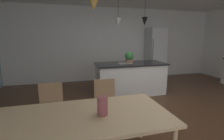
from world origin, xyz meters
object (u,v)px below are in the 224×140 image
at_px(chair_far_left, 51,108).
at_px(potted_plant_on_island, 129,57).
at_px(chair_far_right, 106,103).
at_px(dining_table, 84,120).
at_px(refrigerator, 155,54).
at_px(kitchen_island, 130,78).
at_px(vase_on_dining_table, 102,106).

xyz_separation_m(chair_far_left, potted_plant_on_island, (1.96, 1.59, 0.59)).
relative_size(chair_far_right, chair_far_left, 1.00).
xyz_separation_m(dining_table, chair_far_left, (-0.46, 0.86, -0.19)).
bearing_deg(potted_plant_on_island, chair_far_left, -141.05).
xyz_separation_m(refrigerator, potted_plant_on_island, (-1.62, -1.41, 0.08)).
xyz_separation_m(dining_table, kitchen_island, (1.55, 2.45, -0.20)).
height_order(kitchen_island, vase_on_dining_table, vase_on_dining_table).
xyz_separation_m(kitchen_island, potted_plant_on_island, (-0.05, 0.00, 0.60)).
xyz_separation_m(dining_table, potted_plant_on_island, (1.50, 2.45, 0.40)).
xyz_separation_m(chair_far_left, refrigerator, (3.58, 2.99, 0.51)).
distance_m(refrigerator, potted_plant_on_island, 2.15).
relative_size(chair_far_left, potted_plant_on_island, 2.64).
distance_m(chair_far_left, potted_plant_on_island, 2.59).
relative_size(refrigerator, vase_on_dining_table, 8.88).
bearing_deg(chair_far_left, chair_far_right, -0.00).
bearing_deg(vase_on_dining_table, refrigerator, 53.36).
height_order(refrigerator, vase_on_dining_table, refrigerator).
bearing_deg(vase_on_dining_table, kitchen_island, 61.95).
bearing_deg(dining_table, chair_far_left, 118.06).
bearing_deg(refrigerator, kitchen_island, -138.15).
distance_m(chair_far_left, refrigerator, 4.69).
xyz_separation_m(dining_table, refrigerator, (3.12, 3.86, 0.32)).
relative_size(chair_far_left, kitchen_island, 0.44).
height_order(kitchen_island, refrigerator, refrigerator).
bearing_deg(potted_plant_on_island, vase_on_dining_table, -117.22).
relative_size(dining_table, vase_on_dining_table, 9.23).
height_order(refrigerator, potted_plant_on_island, refrigerator).
bearing_deg(kitchen_island, refrigerator, 41.85).
distance_m(dining_table, chair_far_right, 1.00).
relative_size(chair_far_right, vase_on_dining_table, 3.92).
xyz_separation_m(chair_far_right, kitchen_island, (1.08, 1.59, -0.01)).
bearing_deg(refrigerator, chair_far_left, -140.09).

